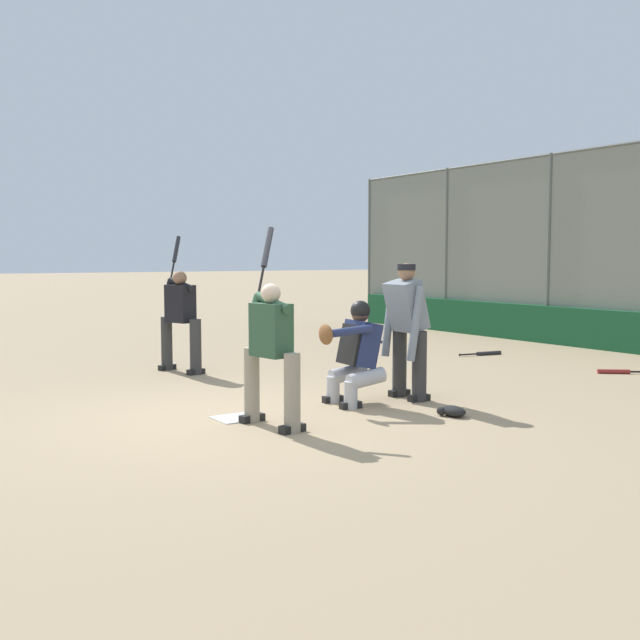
{
  "coord_description": "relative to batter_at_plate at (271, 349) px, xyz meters",
  "views": [
    {
      "loc": [
        -7.23,
        3.65,
        1.76
      ],
      "look_at": [
        -0.17,
        -1.0,
        1.05
      ],
      "focal_mm": 42.0,
      "sensor_mm": 36.0,
      "label": 1
    }
  ],
  "objects": [
    {
      "name": "home_plate_marker",
      "position": [
        0.55,
        0.14,
        -0.81
      ],
      "size": [
        0.43,
        0.43,
        0.01
      ],
      "primitive_type": "cube",
      "color": "white",
      "rests_on": "ground_plane"
    },
    {
      "name": "fielding_glove_on_dirt",
      "position": [
        -0.66,
        -1.93,
        -0.76
      ],
      "size": [
        0.33,
        0.25,
        0.12
      ],
      "color": "black",
      "rests_on": "ground_plane"
    },
    {
      "name": "batter_at_plate",
      "position": [
        0.0,
        0.0,
        0.0
      ],
      "size": [
        1.05,
        0.59,
        2.1
      ],
      "rotation": [
        0.0,
        0.0,
        0.16
      ],
      "color": "gray",
      "rests_on": "ground_plane"
    },
    {
      "name": "spare_bat_by_padding",
      "position": [
        5.58,
        -5.62,
        -0.78
      ],
      "size": [
        0.81,
        0.25,
        0.07
      ],
      "rotation": [
        0.0,
        0.0,
        3.38
      ],
      "color": "black",
      "rests_on": "ground_plane"
    },
    {
      "name": "ground_plane",
      "position": [
        0.55,
        0.14,
        -0.81
      ],
      "size": [
        160.0,
        160.0,
        0.0
      ],
      "primitive_type": "plane",
      "color": "tan"
    },
    {
      "name": "spare_bat_near_backstop",
      "position": [
        2.86,
        -6.07,
        -0.78
      ],
      "size": [
        0.21,
        0.89,
        0.07
      ],
      "rotation": [
        0.0,
        0.0,
        4.53
      ],
      "color": "black",
      "rests_on": "ground_plane"
    },
    {
      "name": "catcher_behind_plate",
      "position": [
        0.5,
        -1.43,
        -0.17
      ],
      "size": [
        0.66,
        0.8,
        1.25
      ],
      "rotation": [
        0.0,
        0.0,
        -0.1
      ],
      "color": "#B7B7BC",
      "rests_on": "ground_plane"
    },
    {
      "name": "batter_on_deck",
      "position": [
        4.02,
        -0.69,
        0.03
      ],
      "size": [
        1.08,
        0.54,
        2.1
      ],
      "rotation": [
        0.0,
        0.0,
        0.28
      ],
      "color": "#333333",
      "rests_on": "ground_plane"
    },
    {
      "name": "umpire_home",
      "position": [
        0.41,
        -2.16,
        0.09
      ],
      "size": [
        0.69,
        0.42,
        1.69
      ],
      "rotation": [
        0.0,
        0.0,
        -0.03
      ],
      "color": "#333333",
      "rests_on": "ground_plane"
    },
    {
      "name": "spare_bat_first_base_side",
      "position": [
        0.21,
        -6.16,
        -0.78
      ],
      "size": [
        0.56,
        0.69,
        0.07
      ],
      "rotation": [
        0.0,
        0.0,
        0.91
      ],
      "color": "black",
      "rests_on": "ground_plane"
    }
  ]
}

